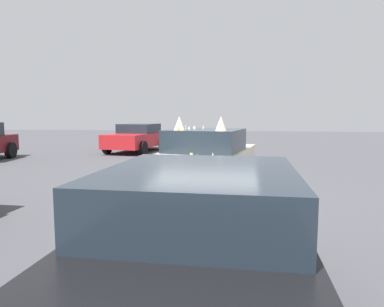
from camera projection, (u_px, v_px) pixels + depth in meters
name	position (u px, v px, depth m)	size (l,w,h in m)	color
ground_plane	(204.00, 191.00, 8.36)	(60.00, 60.00, 0.00)	#47474C
art_car_decorated	(205.00, 161.00, 8.30)	(4.81, 2.62, 1.78)	beige
parked_sedan_far_right	(137.00, 138.00, 17.12)	(4.16, 2.48, 1.35)	red
parked_sedan_behind_left	(195.00, 257.00, 2.78)	(4.14, 2.09, 1.37)	black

